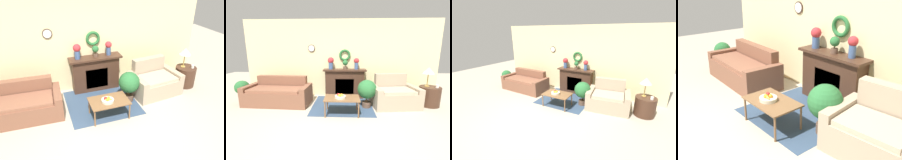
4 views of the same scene
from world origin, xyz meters
TOP-DOWN VIEW (x-y plane):
  - ground_plane at (0.00, 0.00)m, footprint 16.00×16.00m
  - floor_rug at (0.07, 1.69)m, footprint 1.80×1.70m
  - wall_back at (0.00, 2.67)m, footprint 6.80×0.14m
  - fireplace at (0.13, 2.46)m, footprint 1.47×0.41m
  - couch_left at (-1.94, 1.75)m, footprint 2.00×0.99m
  - loveseat_right at (1.63, 1.73)m, footprint 1.41×1.06m
  - coffee_table at (0.07, 1.07)m, footprint 0.92×0.60m
  - fruit_bowl at (0.02, 1.03)m, footprint 0.29×0.29m
  - side_table_by_loveseat at (2.72, 1.78)m, footprint 0.60×0.60m
  - table_lamp at (2.64, 1.84)m, footprint 0.34×0.34m
  - mug at (2.85, 1.68)m, footprint 0.08×0.08m
  - vase_on_mantel_left at (-0.35, 2.47)m, footprint 0.21×0.21m
  - vase_on_mantel_right at (0.53, 2.47)m, footprint 0.18×0.18m
  - potted_plant_on_mantel at (0.15, 2.45)m, footprint 0.18×0.18m
  - potted_plant_floor_by_couch at (-3.14, 1.81)m, footprint 0.44×0.44m
  - potted_plant_floor_by_loveseat at (0.79, 1.55)m, footprint 0.55×0.55m

SIDE VIEW (x-z plane):
  - ground_plane at x=0.00m, z-range 0.00..0.00m
  - floor_rug at x=0.07m, z-range 0.00..0.01m
  - side_table_by_loveseat at x=2.72m, z-range 0.00..0.58m
  - couch_left at x=-1.94m, z-range -0.11..0.73m
  - loveseat_right at x=1.63m, z-range -0.14..0.80m
  - coffee_table at x=0.07m, z-range 0.18..0.63m
  - potted_plant_floor_by_couch at x=-3.14m, z-range 0.09..0.81m
  - fruit_bowl at x=0.02m, z-range 0.43..0.55m
  - fireplace at x=0.13m, z-range 0.01..1.02m
  - potted_plant_floor_by_loveseat at x=0.79m, z-range 0.11..0.94m
  - mug at x=2.85m, z-range 0.58..0.67m
  - table_lamp at x=2.64m, z-range 0.77..1.35m
  - potted_plant_on_mantel at x=0.15m, z-range 1.04..1.35m
  - vase_on_mantel_right at x=0.53m, z-range 1.04..1.43m
  - vase_on_mantel_left at x=-0.35m, z-range 1.04..1.45m
  - wall_back at x=0.00m, z-range 0.00..2.70m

